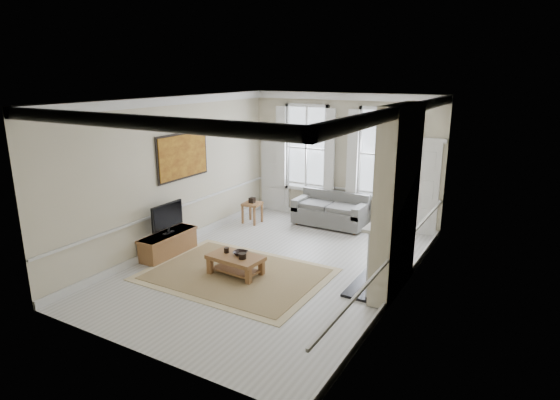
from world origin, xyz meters
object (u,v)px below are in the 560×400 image
Objects in this scene: sofa at (331,212)px; side_table at (252,207)px; coffee_table at (236,260)px; tv_stand at (168,244)px.

side_table is (-1.90, -0.87, 0.08)m from sofa.
side_table is at bearing 121.43° from coffee_table.
sofa is 1.67× the size of coffee_table.
tv_stand is (-2.26, -3.69, -0.11)m from sofa.
side_table reaches higher than coffee_table.
side_table is 3.33m from coffee_table.
tv_stand reaches higher than coffee_table.
coffee_table is (-0.36, -3.82, -0.04)m from sofa.
tv_stand is (-1.89, 0.13, -0.08)m from coffee_table.
coffee_table is at bearing -62.50° from side_table.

